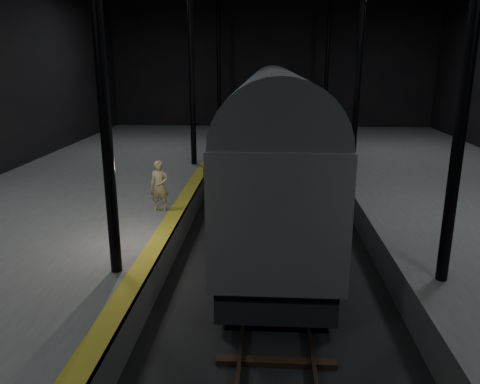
{
  "coord_description": "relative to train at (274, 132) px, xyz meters",
  "views": [
    {
      "loc": [
        -0.23,
        -14.07,
        5.85
      ],
      "look_at": [
        -1.06,
        -0.42,
        2.0
      ],
      "focal_mm": 35.0,
      "sensor_mm": 36.0,
      "label": 1
    }
  ],
  "objects": [
    {
      "name": "ground",
      "position": [
        0.0,
        -4.99,
        -3.04
      ],
      "size": [
        44.0,
        44.0,
        0.0
      ],
      "primitive_type": "plane",
      "color": "black",
      "rests_on": "ground"
    },
    {
      "name": "train",
      "position": [
        0.0,
        0.0,
        0.0
      ],
      "size": [
        3.05,
        20.4,
        5.45
      ],
      "color": "#A7A9AF",
      "rests_on": "ground"
    },
    {
      "name": "platform_left",
      "position": [
        -7.5,
        -4.99,
        -2.54
      ],
      "size": [
        9.0,
        43.8,
        1.0
      ],
      "primitive_type": "cube",
      "color": "#4E4E4C",
      "rests_on": "ground"
    },
    {
      "name": "track",
      "position": [
        0.0,
        -4.99,
        -2.97
      ],
      "size": [
        2.4,
        43.0,
        0.24
      ],
      "color": "#3F3328",
      "rests_on": "ground"
    },
    {
      "name": "tactile_strip",
      "position": [
        -3.25,
        -4.99,
        -2.04
      ],
      "size": [
        0.5,
        43.8,
        0.01
      ],
      "primitive_type": "cube",
      "color": "olive",
      "rests_on": "platform_left"
    },
    {
      "name": "woman",
      "position": [
        -3.8,
        -4.29,
        -1.19
      ],
      "size": [
        0.62,
        0.41,
        1.7
      ],
      "primitive_type": "imported",
      "rotation": [
        0.0,
        0.0,
        -0.01
      ],
      "color": "#998D5E",
      "rests_on": "platform_left"
    }
  ]
}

